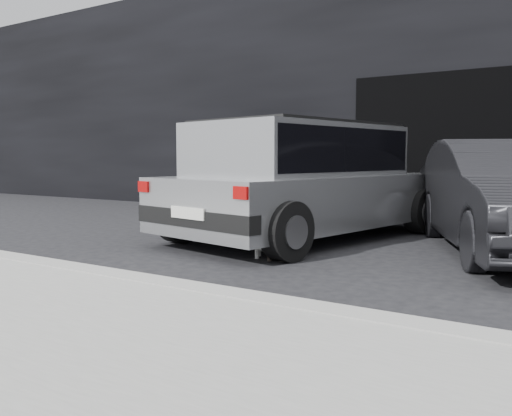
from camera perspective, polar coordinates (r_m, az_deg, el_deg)
The scene contains 9 objects.
ground at distance 6.66m, azimuth 5.20°, elevation -4.31°, with size 80.00×80.00×0.00m, color black.
building_facade at distance 12.08m, azimuth 23.35°, elevation 11.50°, with size 34.00×4.00×5.00m, color black.
garage_opening at distance 10.03m, azimuth 21.18°, elevation 6.04°, with size 4.00×0.10×2.60m, color black.
curb at distance 3.96m, azimuth 0.52°, elevation -10.12°, with size 18.00×0.25×0.12m, color gray.
sidewalk at distance 3.06m, azimuth -12.00°, elevation -15.04°, with size 18.00×2.20×0.11m, color gray.
silver_hatchback at distance 7.45m, azimuth 5.03°, elevation 3.39°, with size 2.76×4.58×1.58m.
second_car at distance 6.89m, azimuth 24.91°, elevation 1.10°, with size 1.41×4.04×1.33m, color black.
cat_siamese at distance 5.96m, azimuth 2.28°, elevation -4.14°, with size 0.47×0.79×0.29m.
cat_white at distance 6.03m, azimuth 2.14°, elevation -3.48°, with size 0.78×0.48×0.39m.
Camera 1 is at (3.04, -5.83, 1.12)m, focal length 38.00 mm.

